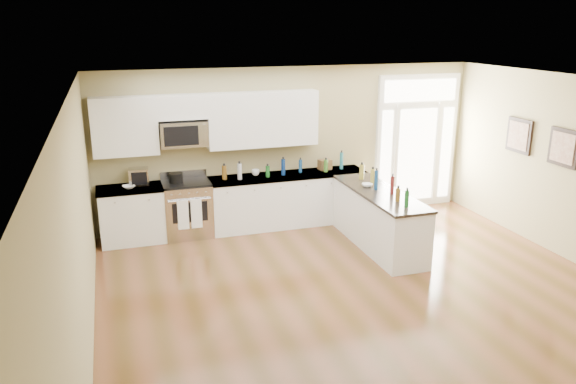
{
  "coord_description": "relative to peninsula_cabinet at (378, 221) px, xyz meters",
  "views": [
    {
      "loc": [
        -3.1,
        -5.5,
        3.53
      ],
      "look_at": [
        -0.7,
        2.0,
        1.15
      ],
      "focal_mm": 35.0,
      "sensor_mm": 36.0,
      "label": 1
    }
  ],
  "objects": [
    {
      "name": "ground",
      "position": [
        -0.93,
        -2.24,
        -0.43
      ],
      "size": [
        8.0,
        8.0,
        0.0
      ],
      "primitive_type": "plane",
      "color": "#513717"
    },
    {
      "name": "room_shell",
      "position": [
        -0.93,
        -2.24,
        1.27
      ],
      "size": [
        8.0,
        8.0,
        8.0
      ],
      "color": "tan",
      "rests_on": "ground"
    },
    {
      "name": "back_cabinet_left",
      "position": [
        -3.8,
        1.45,
        0.0
      ],
      "size": [
        1.1,
        0.66,
        0.94
      ],
      "color": "white",
      "rests_on": "ground"
    },
    {
      "name": "back_cabinet_right",
      "position": [
        -1.08,
        1.45,
        0.0
      ],
      "size": [
        2.85,
        0.66,
        0.94
      ],
      "color": "white",
      "rests_on": "ground"
    },
    {
      "name": "peninsula_cabinet",
      "position": [
        0.0,
        0.0,
        0.0
      ],
      "size": [
        0.69,
        2.32,
        0.94
      ],
      "color": "white",
      "rests_on": "ground"
    },
    {
      "name": "upper_cabinet_left",
      "position": [
        -3.81,
        1.59,
        1.49
      ],
      "size": [
        1.04,
        0.33,
        0.95
      ],
      "primitive_type": "cube",
      "color": "white",
      "rests_on": "room_shell"
    },
    {
      "name": "upper_cabinet_right",
      "position": [
        -1.5,
        1.59,
        1.49
      ],
      "size": [
        1.94,
        0.33,
        0.95
      ],
      "primitive_type": "cube",
      "color": "white",
      "rests_on": "room_shell"
    },
    {
      "name": "upper_cabinet_short",
      "position": [
        -2.88,
        1.59,
        1.77
      ],
      "size": [
        0.82,
        0.33,
        0.4
      ],
      "primitive_type": "cube",
      "color": "white",
      "rests_on": "room_shell"
    },
    {
      "name": "microwave",
      "position": [
        -2.88,
        1.56,
        1.33
      ],
      "size": [
        0.78,
        0.41,
        0.42
      ],
      "color": "silver",
      "rests_on": "room_shell"
    },
    {
      "name": "entry_door",
      "position": [
        1.62,
        1.71,
        0.87
      ],
      "size": [
        1.7,
        0.1,
        2.6
      ],
      "color": "white",
      "rests_on": "ground"
    },
    {
      "name": "wall_art_near",
      "position": [
        2.54,
        -0.04,
        1.27
      ],
      "size": [
        0.05,
        0.58,
        0.58
      ],
      "color": "black",
      "rests_on": "room_shell"
    },
    {
      "name": "wall_art_far",
      "position": [
        2.54,
        -1.04,
        1.27
      ],
      "size": [
        0.05,
        0.58,
        0.58
      ],
      "color": "black",
      "rests_on": "room_shell"
    },
    {
      "name": "kitchen_range",
      "position": [
        -2.89,
        1.45,
        0.04
      ],
      "size": [
        0.8,
        0.7,
        1.08
      ],
      "color": "silver",
      "rests_on": "ground"
    },
    {
      "name": "stockpot",
      "position": [
        -3.05,
        1.48,
        0.6
      ],
      "size": [
        0.23,
        0.23,
        0.18
      ],
      "primitive_type": "cylinder",
      "rotation": [
        0.0,
        0.0,
        0.0
      ],
      "color": "black",
      "rests_on": "kitchen_range"
    },
    {
      "name": "toaster_oven",
      "position": [
        -3.65,
        1.59,
        0.64
      ],
      "size": [
        0.34,
        0.27,
        0.28
      ],
      "primitive_type": "cube",
      "rotation": [
        0.0,
        0.0,
        -0.07
      ],
      "color": "silver",
      "rests_on": "back_cabinet_left"
    },
    {
      "name": "cardboard_box",
      "position": [
        -0.33,
        1.57,
        0.6
      ],
      "size": [
        0.25,
        0.19,
        0.18
      ],
      "primitive_type": "cube",
      "rotation": [
        0.0,
        0.0,
        0.13
      ],
      "color": "brown",
      "rests_on": "back_cabinet_right"
    },
    {
      "name": "bowl_left",
      "position": [
        -3.83,
        1.4,
        0.53
      ],
      "size": [
        0.23,
        0.23,
        0.05
      ],
      "primitive_type": "imported",
      "rotation": [
        0.0,
        0.0,
        0.2
      ],
      "color": "white",
      "rests_on": "back_cabinet_left"
    },
    {
      "name": "bowl_peninsula",
      "position": [
        -0.08,
        0.3,
        0.53
      ],
      "size": [
        0.19,
        0.19,
        0.05
      ],
      "primitive_type": "imported",
      "rotation": [
        0.0,
        0.0,
        0.12
      ],
      "color": "white",
      "rests_on": "peninsula_cabinet"
    },
    {
      "name": "cup_counter",
      "position": [
        -1.65,
        1.55,
        0.56
      ],
      "size": [
        0.16,
        0.16,
        0.11
      ],
      "primitive_type": "imported",
      "rotation": [
        0.0,
        0.0,
        -0.14
      ],
      "color": "white",
      "rests_on": "back_cabinet_right"
    },
    {
      "name": "counter_bottles",
      "position": [
        -0.65,
        0.82,
        0.63
      ],
      "size": [
        2.41,
        2.42,
        0.32
      ],
      "color": "#19591E",
      "rests_on": "back_cabinet_right"
    }
  ]
}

